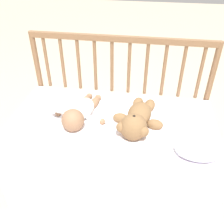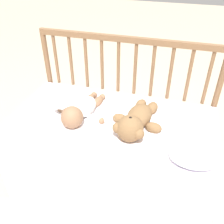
# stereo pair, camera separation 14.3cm
# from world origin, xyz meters

# --- Properties ---
(ground_plane) EXTENTS (12.00, 12.00, 0.00)m
(ground_plane) POSITION_xyz_m (0.00, 0.00, 0.00)
(ground_plane) COLOR #C6B293
(crib_mattress) EXTENTS (1.20, 0.66, 0.54)m
(crib_mattress) POSITION_xyz_m (0.00, 0.00, 0.27)
(crib_mattress) COLOR silver
(crib_mattress) RESTS_ON ground_plane
(crib_rail) EXTENTS (1.20, 0.04, 0.93)m
(crib_rail) POSITION_xyz_m (-0.00, 0.35, 0.65)
(crib_rail) COLOR brown
(crib_rail) RESTS_ON ground_plane
(blanket) EXTENTS (0.85, 0.52, 0.01)m
(blanket) POSITION_xyz_m (-0.01, 0.03, 0.54)
(blanket) COLOR white
(blanket) RESTS_ON crib_mattress
(teddy_bear) EXTENTS (0.29, 0.42, 0.15)m
(teddy_bear) POSITION_xyz_m (0.15, -0.03, 0.60)
(teddy_bear) COLOR olive
(teddy_bear) RESTS_ON crib_mattress
(baby) EXTENTS (0.34, 0.41, 0.13)m
(baby) POSITION_xyz_m (-0.18, -0.01, 0.59)
(baby) COLOR white
(baby) RESTS_ON crib_mattress
(small_pillow) EXTENTS (0.22, 0.15, 0.06)m
(small_pillow) POSITION_xyz_m (0.46, -0.20, 0.57)
(small_pillow) COLOR silver
(small_pillow) RESTS_ON crib_mattress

